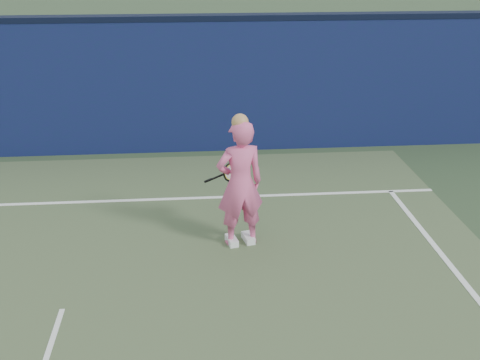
{
  "coord_description": "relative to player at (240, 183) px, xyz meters",
  "views": [
    {
      "loc": [
        1.52,
        -4.92,
        3.95
      ],
      "look_at": [
        2.15,
        2.44,
        0.94
      ],
      "focal_mm": 45.0,
      "sensor_mm": 36.0,
      "label": 1
    }
  ],
  "objects": [
    {
      "name": "wall_cap",
      "position": [
        -2.15,
        4.06,
        1.66
      ],
      "size": [
        24.0,
        0.42,
        0.1
      ],
      "primitive_type": "cube",
      "color": "black",
      "rests_on": "backstop_wall"
    },
    {
      "name": "backstop_wall",
      "position": [
        -2.15,
        4.06,
        0.36
      ],
      "size": [
        24.0,
        0.4,
        2.5
      ],
      "primitive_type": "cube",
      "color": "#0D1D3C",
      "rests_on": "ground"
    },
    {
      "name": "player",
      "position": [
        0.0,
        0.0,
        0.0
      ],
      "size": [
        0.72,
        0.56,
        1.85
      ],
      "rotation": [
        0.0,
        0.0,
        3.37
      ],
      "color": "#E85A91",
      "rests_on": "ground"
    },
    {
      "name": "racket",
      "position": [
        -0.11,
        0.43,
        -0.01
      ],
      "size": [
        0.53,
        0.18,
        0.29
      ],
      "rotation": [
        0.0,
        0.0,
        0.16
      ],
      "color": "black",
      "rests_on": "ground"
    }
  ]
}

